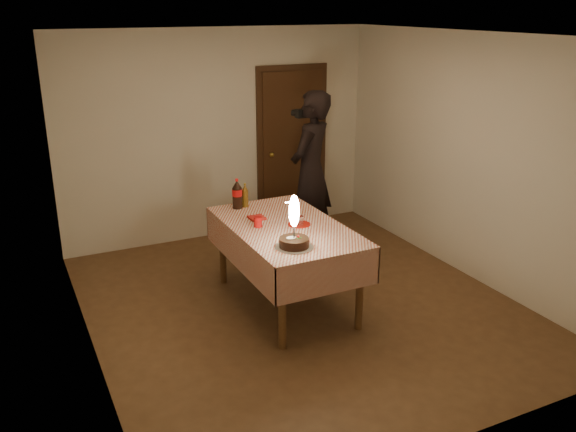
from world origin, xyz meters
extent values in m
cube|color=brown|center=(0.00, 0.00, 0.00)|extent=(4.00, 4.50, 0.01)
cube|color=silver|center=(0.00, 2.25, 1.30)|extent=(4.00, 0.04, 2.60)
cube|color=silver|center=(0.00, -2.25, 1.30)|extent=(4.00, 0.04, 2.60)
cube|color=silver|center=(-2.00, 0.00, 1.30)|extent=(0.04, 4.50, 2.60)
cube|color=silver|center=(2.00, 0.00, 1.30)|extent=(0.04, 4.50, 2.60)
cube|color=silver|center=(0.00, 0.00, 2.60)|extent=(4.00, 4.50, 0.04)
cube|color=#472814|center=(1.00, 2.22, 1.02)|extent=(0.85, 0.05, 2.05)
sphere|color=#B28C33|center=(0.68, 2.17, 1.00)|extent=(0.06, 0.06, 0.06)
cube|color=brown|center=(-0.12, 0.09, 0.81)|extent=(0.90, 1.60, 0.04)
cylinder|color=brown|center=(-0.51, -0.65, 0.39)|extent=(0.07, 0.07, 0.79)
cylinder|color=brown|center=(0.27, -0.65, 0.39)|extent=(0.07, 0.07, 0.79)
cylinder|color=brown|center=(-0.51, 0.83, 0.39)|extent=(0.07, 0.07, 0.79)
cylinder|color=brown|center=(0.27, 0.83, 0.39)|extent=(0.07, 0.07, 0.79)
cube|color=beige|center=(-0.12, 0.09, 0.83)|extent=(1.02, 1.72, 0.01)
cube|color=beige|center=(-0.12, -0.76, 0.66)|extent=(1.02, 0.01, 0.34)
cube|color=beige|center=(-0.12, 0.95, 0.66)|extent=(1.02, 0.01, 0.34)
cube|color=beige|center=(-0.63, 0.09, 0.66)|extent=(0.01, 1.72, 0.34)
cube|color=beige|center=(0.38, 0.09, 0.66)|extent=(0.01, 1.72, 0.34)
cylinder|color=white|center=(-0.30, -0.44, 0.84)|extent=(0.33, 0.33, 0.01)
cylinder|color=black|center=(-0.30, -0.44, 0.88)|extent=(0.26, 0.26, 0.08)
cylinder|color=white|center=(-0.32, -0.42, 0.93)|extent=(0.07, 0.07, 0.00)
sphere|color=red|center=(-0.26, -0.45, 0.94)|extent=(0.02, 0.02, 0.02)
cube|color=#19721E|center=(-0.25, -0.46, 0.92)|extent=(0.02, 0.01, 0.00)
cube|color=#19721E|center=(-0.27, -0.46, 0.92)|extent=(0.01, 0.02, 0.00)
cylinder|color=#262628|center=(-0.30, -0.44, 0.98)|extent=(0.01, 0.01, 0.12)
ellipsoid|color=#FFF2BF|center=(-0.30, -0.44, 1.17)|extent=(0.09, 0.09, 0.29)
sphere|color=white|center=(-0.30, -0.44, 1.06)|extent=(0.04, 0.04, 0.04)
cylinder|color=#B1160C|center=(0.01, 0.06, 0.84)|extent=(0.22, 0.22, 0.01)
cylinder|color=#B40D0C|center=(-0.38, 0.17, 0.89)|extent=(0.08, 0.08, 0.10)
cylinder|color=white|center=(0.01, 0.05, 0.88)|extent=(0.07, 0.07, 0.09)
cube|color=#A61912|center=(-0.30, 0.39, 0.85)|extent=(0.15, 0.15, 0.02)
cylinder|color=black|center=(-0.35, 0.78, 0.95)|extent=(0.10, 0.10, 0.22)
cylinder|color=red|center=(-0.35, 0.78, 1.01)|extent=(0.10, 0.10, 0.07)
cone|color=black|center=(-0.35, 0.78, 1.10)|extent=(0.10, 0.10, 0.08)
cylinder|color=red|center=(-0.35, 0.78, 1.14)|extent=(0.03, 0.03, 0.02)
cylinder|color=#5C3D0F|center=(-0.25, 0.79, 0.93)|extent=(0.06, 0.06, 0.18)
cone|color=#5C3D0F|center=(-0.25, 0.79, 1.05)|extent=(0.06, 0.06, 0.06)
cylinder|color=olive|center=(-0.25, 0.79, 1.08)|extent=(0.02, 0.02, 0.02)
imported|color=black|center=(0.82, 1.36, 0.96)|extent=(0.83, 0.79, 1.92)
cube|color=black|center=(0.74, 1.46, 1.64)|extent=(0.16, 0.15, 0.10)
cylinder|color=black|center=(0.70, 1.53, 1.64)|extent=(0.11, 0.11, 0.08)
camera|label=1|loc=(-2.51, -4.86, 2.86)|focal=38.00mm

